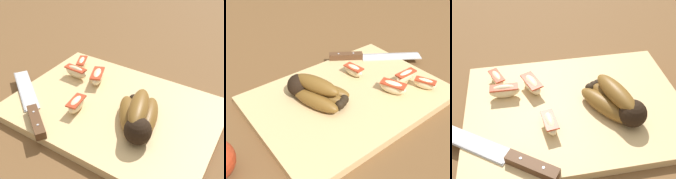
{
  "view_description": "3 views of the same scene",
  "coord_description": "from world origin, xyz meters",
  "views": [
    {
      "loc": [
        0.25,
        -0.44,
        0.42
      ],
      "look_at": [
        -0.02,
        -0.0,
        0.05
      ],
      "focal_mm": 43.63,
      "sensor_mm": 36.0,
      "label": 1
    },
    {
      "loc": [
        0.34,
        0.38,
        0.42
      ],
      "look_at": [
        0.02,
        -0.02,
        0.04
      ],
      "focal_mm": 42.22,
      "sensor_mm": 36.0,
      "label": 2
    },
    {
      "loc": [
        -0.1,
        -0.42,
        0.44
      ],
      "look_at": [
        -0.03,
        -0.0,
        0.06
      ],
      "focal_mm": 43.61,
      "sensor_mm": 36.0,
      "label": 3
    }
  ],
  "objects": [
    {
      "name": "banana_bunch",
      "position": [
        0.07,
        -0.04,
        0.05
      ],
      "size": [
        0.13,
        0.16,
        0.07
      ],
      "color": "black",
      "rests_on": "cutting_board"
    },
    {
      "name": "apple_wedge_near",
      "position": [
        -0.09,
        0.05,
        0.04
      ],
      "size": [
        0.05,
        0.07,
        0.03
      ],
      "color": "beige",
      "rests_on": "cutting_board"
    },
    {
      "name": "apple_wedge_far",
      "position": [
        -0.16,
        0.04,
        0.04
      ],
      "size": [
        0.07,
        0.02,
        0.03
      ],
      "color": "beige",
      "rests_on": "cutting_board"
    },
    {
      "name": "apple_wedge_extra",
      "position": [
        -0.07,
        -0.07,
        0.04
      ],
      "size": [
        0.03,
        0.06,
        0.03
      ],
      "color": "beige",
      "rests_on": "cutting_board"
    },
    {
      "name": "cutting_board",
      "position": [
        -0.01,
        -0.01,
        0.01
      ],
      "size": [
        0.47,
        0.34,
        0.02
      ],
      "primitive_type": "cube",
      "color": "tan",
      "rests_on": "ground_plane"
    },
    {
      "name": "apple_wedge_middle",
      "position": [
        -0.17,
        0.09,
        0.04
      ],
      "size": [
        0.04,
        0.06,
        0.03
      ],
      "color": "beige",
      "rests_on": "cutting_board"
    },
    {
      "name": "ground_plane",
      "position": [
        0.0,
        0.0,
        0.0
      ],
      "size": [
        6.0,
        6.0,
        0.0
      ],
      "primitive_type": "plane",
      "color": "brown"
    },
    {
      "name": "chefs_knife",
      "position": [
        -0.15,
        -0.13,
        0.03
      ],
      "size": [
        0.25,
        0.18,
        0.02
      ],
      "color": "silver",
      "rests_on": "cutting_board"
    }
  ]
}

